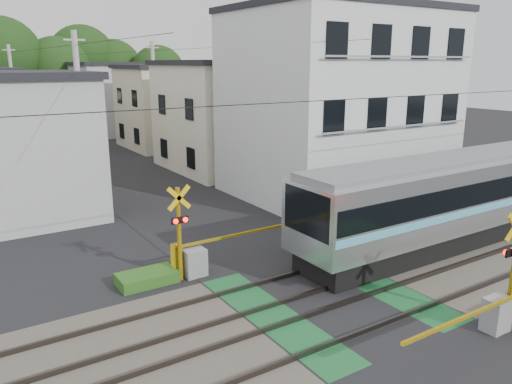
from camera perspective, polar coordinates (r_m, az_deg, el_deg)
ground at (r=14.90m, az=8.23°, el=-12.11°), size 120.00×120.00×0.00m
track_bed at (r=14.89m, az=8.24°, el=-11.99°), size 120.00×120.00×0.14m
crossing_signal_near at (r=14.36m, az=26.30°, el=-11.50°), size 4.74×0.65×3.09m
crossing_signal_far at (r=16.13m, az=-7.40°, el=-7.18°), size 4.74×0.65×3.09m
apartment_block at (r=26.15m, az=9.23°, el=10.01°), size 10.20×8.36×9.30m
houses_row at (r=37.18m, az=-18.51°, el=8.58°), size 22.07×31.35×6.80m
tree_hill at (r=58.16m, az=-26.12°, el=12.04°), size 40.00×13.98×11.64m
catenary at (r=18.15m, az=23.17°, el=4.01°), size 60.00×5.04×7.00m
utility_poles at (r=33.98m, az=-19.51°, el=9.42°), size 7.90×42.00×8.00m
pedestrian at (r=41.75m, az=-19.46°, el=5.76°), size 0.70×0.54×1.70m
weed_patches at (r=15.88m, az=13.37°, el=-9.90°), size 10.25×8.80×0.40m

